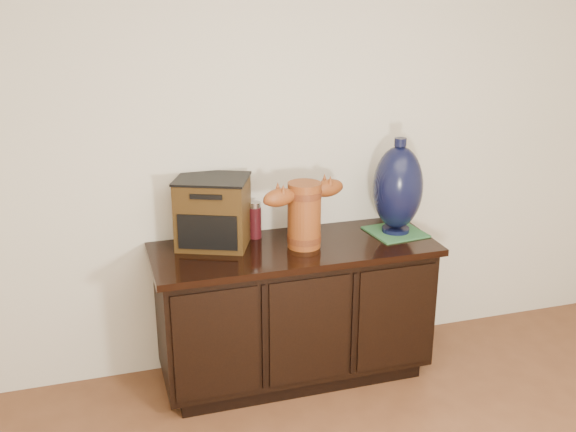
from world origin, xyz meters
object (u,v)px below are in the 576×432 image
object	(u,v)px
terracotta_vessel	(304,211)
tv_radio	(213,212)
sideboard	(294,311)
spray_can	(255,220)
lamp_base	(398,188)

from	to	relation	value
terracotta_vessel	tv_radio	distance (m)	0.46
sideboard	terracotta_vessel	distance (m)	0.56
spray_can	tv_radio	bearing A→B (deg)	-170.63
terracotta_vessel	spray_can	bearing A→B (deg)	120.92
sideboard	spray_can	world-z (taller)	spray_can
sideboard	lamp_base	bearing A→B (deg)	2.80
sideboard	spray_can	distance (m)	0.52
spray_can	sideboard	bearing A→B (deg)	-47.47
lamp_base	spray_can	world-z (taller)	lamp_base
sideboard	tv_radio	xyz separation A→B (m)	(-0.39, 0.14, 0.55)
terracotta_vessel	tv_radio	bearing A→B (deg)	144.11
sideboard	tv_radio	bearing A→B (deg)	160.25
sideboard	terracotta_vessel	bearing A→B (deg)	-19.80
lamp_base	sideboard	bearing A→B (deg)	-177.20
terracotta_vessel	tv_radio	xyz separation A→B (m)	(-0.43, 0.16, -0.01)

